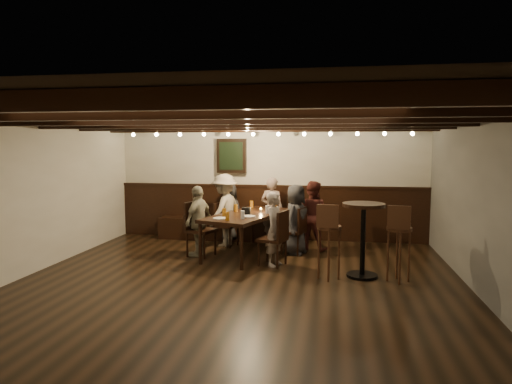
% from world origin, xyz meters
% --- Properties ---
extents(room, '(7.00, 7.00, 7.00)m').
position_xyz_m(room, '(-0.29, 2.21, 1.07)').
color(room, black).
rests_on(room, ground).
extents(dining_table, '(1.45, 2.18, 0.75)m').
position_xyz_m(dining_table, '(-0.19, 1.98, 0.69)').
color(dining_table, black).
rests_on(dining_table, floor).
extents(chair_left_near, '(0.48, 0.48, 0.85)m').
position_xyz_m(chair_left_near, '(-0.75, 2.62, 0.26)').
color(chair_left_near, black).
rests_on(chair_left_near, floor).
extents(chair_left_far, '(0.55, 0.55, 0.97)m').
position_xyz_m(chair_left_far, '(-1.01, 1.76, 0.30)').
color(chair_left_far, black).
rests_on(chair_left_far, floor).
extents(chair_right_near, '(0.49, 0.49, 0.86)m').
position_xyz_m(chair_right_near, '(0.63, 2.19, 0.26)').
color(chair_right_near, black).
rests_on(chair_right_near, floor).
extents(chair_right_far, '(0.52, 0.52, 0.91)m').
position_xyz_m(chair_right_far, '(0.36, 1.33, 0.28)').
color(chair_right_far, black).
rests_on(chair_right_far, floor).
extents(person_bench_left, '(0.67, 0.53, 1.19)m').
position_xyz_m(person_bench_left, '(-0.79, 3.10, 0.60)').
color(person_bench_left, '#262629').
rests_on(person_bench_left, floor).
extents(person_bench_centre, '(0.56, 0.45, 1.34)m').
position_xyz_m(person_bench_centre, '(0.12, 2.98, 0.67)').
color(person_bench_centre, gray).
rests_on(person_bench_centre, floor).
extents(person_bench_right, '(0.75, 0.66, 1.31)m').
position_xyz_m(person_bench_right, '(0.93, 2.57, 0.66)').
color(person_bench_right, '#55221D').
rests_on(person_bench_right, floor).
extents(person_left_near, '(0.78, 1.03, 1.42)m').
position_xyz_m(person_left_near, '(-0.78, 2.63, 0.71)').
color(person_left_near, gray).
rests_on(person_left_near, floor).
extents(person_left_far, '(0.51, 0.80, 1.26)m').
position_xyz_m(person_left_far, '(-1.04, 1.77, 0.63)').
color(person_left_far, gray).
rests_on(person_left_far, floor).
extents(person_right_near, '(0.57, 0.71, 1.27)m').
position_xyz_m(person_right_near, '(0.66, 2.18, 0.64)').
color(person_right_near, '#29292B').
rests_on(person_right_near, floor).
extents(person_right_far, '(0.41, 0.51, 1.22)m').
position_xyz_m(person_right_far, '(0.39, 1.32, 0.61)').
color(person_right_far, gray).
rests_on(person_right_far, floor).
extents(pint_a, '(0.07, 0.07, 0.14)m').
position_xyz_m(pint_a, '(-0.25, 2.73, 0.82)').
color(pint_a, '#BF7219').
rests_on(pint_a, dining_table).
extents(pint_b, '(0.07, 0.07, 0.14)m').
position_xyz_m(pint_b, '(0.24, 2.52, 0.82)').
color(pint_b, '#BF7219').
rests_on(pint_b, dining_table).
extents(pint_c, '(0.07, 0.07, 0.14)m').
position_xyz_m(pint_c, '(-0.45, 2.16, 0.82)').
color(pint_c, '#BF7219').
rests_on(pint_c, dining_table).
extents(pint_d, '(0.07, 0.07, 0.14)m').
position_xyz_m(pint_d, '(0.15, 2.08, 0.82)').
color(pint_d, silver).
rests_on(pint_d, dining_table).
extents(pint_e, '(0.07, 0.07, 0.14)m').
position_xyz_m(pint_e, '(-0.53, 1.61, 0.82)').
color(pint_e, '#BF7219').
rests_on(pint_e, dining_table).
extents(pint_f, '(0.07, 0.07, 0.14)m').
position_xyz_m(pint_f, '(-0.16, 1.39, 0.82)').
color(pint_f, silver).
rests_on(pint_f, dining_table).
extents(pint_g, '(0.07, 0.07, 0.14)m').
position_xyz_m(pint_g, '(-0.38, 1.20, 0.82)').
color(pint_g, '#BF7219').
rests_on(pint_g, dining_table).
extents(plate_near, '(0.24, 0.24, 0.01)m').
position_xyz_m(plate_near, '(-0.54, 1.35, 0.76)').
color(plate_near, white).
rests_on(plate_near, dining_table).
extents(plate_far, '(0.24, 0.24, 0.01)m').
position_xyz_m(plate_far, '(-0.11, 1.64, 0.76)').
color(plate_far, white).
rests_on(plate_far, dining_table).
extents(condiment_caddy, '(0.15, 0.10, 0.12)m').
position_xyz_m(condiment_caddy, '(-0.21, 1.93, 0.81)').
color(condiment_caddy, black).
rests_on(condiment_caddy, dining_table).
extents(candle, '(0.05, 0.05, 0.05)m').
position_xyz_m(candle, '(0.01, 2.23, 0.78)').
color(candle, beige).
rests_on(candle, dining_table).
extents(high_top_table, '(0.63, 0.63, 1.12)m').
position_xyz_m(high_top_table, '(1.77, 0.90, 0.74)').
color(high_top_table, black).
rests_on(high_top_table, floor).
extents(bar_stool_left, '(0.36, 0.39, 1.14)m').
position_xyz_m(bar_stool_left, '(1.27, 0.69, 0.42)').
color(bar_stool_left, '#3B2012').
rests_on(bar_stool_left, floor).
extents(bar_stool_right, '(0.37, 0.39, 1.14)m').
position_xyz_m(bar_stool_right, '(2.27, 0.74, 0.42)').
color(bar_stool_right, '#3B2012').
rests_on(bar_stool_right, floor).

